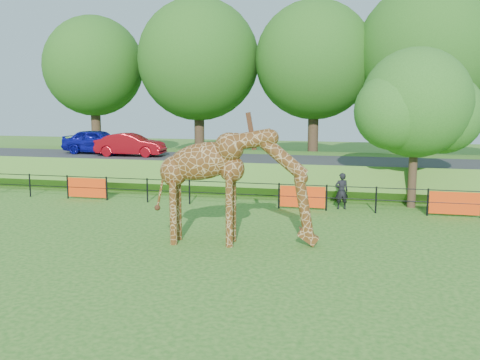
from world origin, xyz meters
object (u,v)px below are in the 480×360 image
Objects in this scene: car_blue at (98,141)px; visitor at (342,191)px; car_red at (131,145)px; tree_east at (418,107)px; giraffe at (236,187)px.

visitor is (14.47, -6.03, -1.37)m from car_blue.
car_red is 0.58× the size of tree_east.
giraffe is at bearing 47.02° from visitor.
giraffe is at bearing -145.13° from car_red.
car_blue is (-11.45, 12.45, 0.27)m from giraffe.
tree_east is at bearing 45.85° from giraffe.
giraffe reaches higher than visitor.
visitor is at bearing 59.36° from giraffe.
giraffe is 7.18m from visitor.
giraffe is 0.77× the size of tree_east.
tree_east is at bearing -177.61° from visitor.
car_red is (2.45, -0.81, -0.08)m from car_blue.
car_blue is at bearing 127.13° from giraffe.
tree_east reaches higher than visitor.
car_red is at bearing -104.55° from car_blue.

